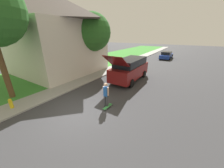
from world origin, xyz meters
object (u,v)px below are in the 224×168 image
object	(u,v)px
lawn_tree_far	(92,32)
suv_parked	(130,69)
car_down_street	(166,55)
fire_hydrant	(11,103)
skateboarder	(106,94)
skateboard	(108,107)

from	to	relation	value
lawn_tree_far	suv_parked	bearing A→B (deg)	-4.06
car_down_street	fire_hydrant	size ratio (longest dim) A/B	6.93
lawn_tree_far	skateboarder	bearing A→B (deg)	-44.62
skateboard	lawn_tree_far	bearing A→B (deg)	135.88
car_down_street	skateboard	bearing A→B (deg)	-89.10
suv_parked	lawn_tree_far	bearing A→B (deg)	175.94
lawn_tree_far	suv_parked	distance (m)	5.92
lawn_tree_far	fire_hydrant	size ratio (longest dim) A/B	10.45
lawn_tree_far	fire_hydrant	world-z (taller)	lawn_tree_far
lawn_tree_far	fire_hydrant	xyz separation A→B (m)	(1.09, -9.04, -4.09)
car_down_street	lawn_tree_far	bearing A→B (deg)	-111.45
lawn_tree_far	car_down_street	distance (m)	15.85
skateboarder	fire_hydrant	bearing A→B (deg)	-144.84
suv_parked	car_down_street	world-z (taller)	suv_parked
skateboarder	car_down_street	bearing A→B (deg)	90.51
lawn_tree_far	car_down_street	size ratio (longest dim) A/B	1.51
car_down_street	fire_hydrant	distance (m)	23.78
suv_parked	skateboarder	world-z (taller)	suv_parked
fire_hydrant	car_down_street	bearing A→B (deg)	79.01
skateboarder	skateboard	size ratio (longest dim) A/B	2.01
suv_parked	fire_hydrant	xyz separation A→B (m)	(-3.80, -8.69, -0.76)
skateboard	fire_hydrant	xyz separation A→B (m)	(-4.85, -3.28, 0.32)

